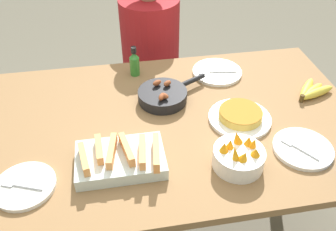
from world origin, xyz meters
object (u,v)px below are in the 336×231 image
Objects in this scene: empty_plate_far_right at (303,148)px; person_figure at (151,71)px; empty_plate_near_front at (25,186)px; fruit_bowl_mango at (239,156)px; banana_bunch at (312,91)px; melon_tray at (121,158)px; frittata_plate_center at (240,116)px; skillet at (163,95)px; empty_plate_far_left at (217,72)px; hot_sauce_bottle at (134,63)px.

person_figure is at bearing 113.95° from empty_plate_far_right.
fruit_bowl_mango is at bearing -1.78° from empty_plate_near_front.
person_figure is at bearing 133.51° from banana_bunch.
melon_tray is 0.26× the size of person_figure.
fruit_bowl_mango is (-0.09, -0.24, 0.02)m from frittata_plate_center.
skillet is at bearing 139.73° from empty_plate_far_right.
skillet is at bearing -149.97° from empty_plate_far_left.
empty_plate_far_right is (0.18, -0.21, -0.01)m from frittata_plate_center.
empty_plate_far_right is at bearing 0.38° from empty_plate_near_front.
frittata_plate_center is 0.87m from empty_plate_near_front.
empty_plate_far_left is at bearing 2.42° from skillet.
person_figure is at bearing 60.35° from skillet.
banana_bunch is 0.90× the size of empty_plate_far_right.
empty_plate_far_left is at bearing -8.59° from hot_sauce_bottle.
frittata_plate_center reaches higher than empty_plate_far_left.
banana_bunch is at bearing 58.50° from empty_plate_far_right.
empty_plate_near_front is (-0.84, -0.22, -0.01)m from frittata_plate_center.
person_figure is (-0.27, 0.81, -0.26)m from frittata_plate_center.
fruit_bowl_mango is (0.75, -0.02, 0.04)m from empty_plate_near_front.
frittata_plate_center is 1.15× the size of empty_plate_far_right.
empty_plate_far_right is at bearing -3.49° from melon_tray.
person_figure is at bearing 76.48° from melon_tray.
hot_sauce_bottle is at bearing -108.12° from person_figure.
empty_plate_near_front is 0.17× the size of person_figure.
frittata_plate_center is 0.58m from hot_sauce_bottle.
empty_plate_near_front is at bearing -171.71° from melon_tray.
empty_plate_far_left is 0.20× the size of person_figure.
fruit_bowl_mango is at bearing -9.78° from melon_tray.
banana_bunch is at bearing -21.49° from hot_sauce_bottle.
banana_bunch is 1.10× the size of fruit_bowl_mango.
empty_plate_far_right is 1.22× the size of fruit_bowl_mango.
person_figure is (0.02, 0.62, -0.27)m from skillet.
fruit_bowl_mango is 0.73m from hot_sauce_bottle.
empty_plate_near_front is 0.87× the size of empty_plate_far_left.
fruit_bowl_mango reaches higher than empty_plate_near_front.
empty_plate_near_front is 0.78m from hot_sauce_bottle.
hot_sauce_bottle is (-0.40, 0.42, 0.05)m from frittata_plate_center.
frittata_plate_center is (-0.38, -0.12, 0.00)m from banana_bunch.
hot_sauce_bottle is at bearing 86.16° from skillet.
frittata_plate_center is at bearing -46.89° from hot_sauce_bottle.
hot_sauce_bottle is (-0.10, 0.23, 0.04)m from skillet.
frittata_plate_center reaches higher than empty_plate_near_front.
empty_plate_near_front is 1.03m from empty_plate_far_left.
empty_plate_far_left is 0.41m from hot_sauce_bottle.
frittata_plate_center is (0.29, -0.19, -0.01)m from skillet.
skillet is 1.27× the size of frittata_plate_center.
fruit_bowl_mango is at bearing -110.33° from frittata_plate_center.
hot_sauce_bottle is at bearing 132.23° from empty_plate_far_right.
person_figure reaches higher than empty_plate_far_right.
frittata_plate_center is 1.24× the size of empty_plate_near_front.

